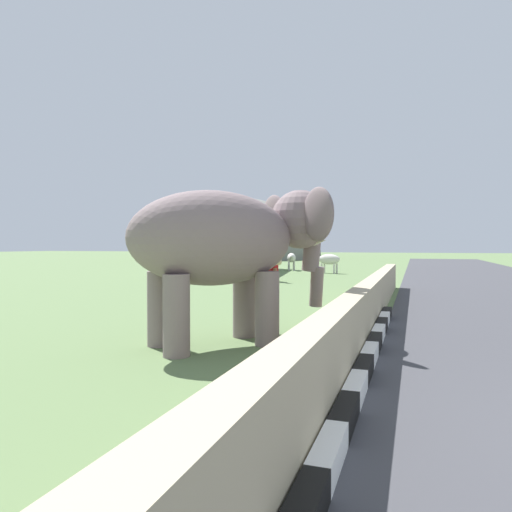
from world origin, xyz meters
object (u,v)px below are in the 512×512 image
(person_handler, at_px, (267,288))
(cow_mid, at_px, (328,260))
(bus_white, at_px, (243,241))
(cow_near, at_px, (270,264))
(elephant, at_px, (232,241))
(cow_far, at_px, (291,258))

(person_handler, distance_m, cow_mid, 20.49)
(person_handler, distance_m, bus_white, 21.85)
(cow_near, bearing_deg, elephant, -165.53)
(cow_near, height_order, cow_mid, same)
(bus_white, distance_m, cow_far, 4.04)
(elephant, relative_size, bus_white, 0.38)
(elephant, xyz_separation_m, cow_mid, (21.57, 2.05, -1.01))
(elephant, height_order, cow_mid, elephant)
(person_handler, xyz_separation_m, bus_white, (20.25, 8.14, 1.16))
(cow_far, bearing_deg, person_handler, -166.62)
(bus_white, relative_size, cow_near, 6.29)
(elephant, height_order, cow_near, elephant)
(person_handler, bearing_deg, cow_near, 16.98)
(person_handler, bearing_deg, cow_mid, 6.58)
(person_handler, height_order, cow_mid, person_handler)
(person_handler, height_order, cow_near, person_handler)
(elephant, bearing_deg, cow_far, 12.05)
(bus_white, bearing_deg, person_handler, -158.09)
(cow_near, bearing_deg, person_handler, -163.02)
(cow_near, relative_size, cow_mid, 0.86)
(elephant, relative_size, cow_near, 2.36)
(cow_mid, bearing_deg, cow_near, 167.72)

